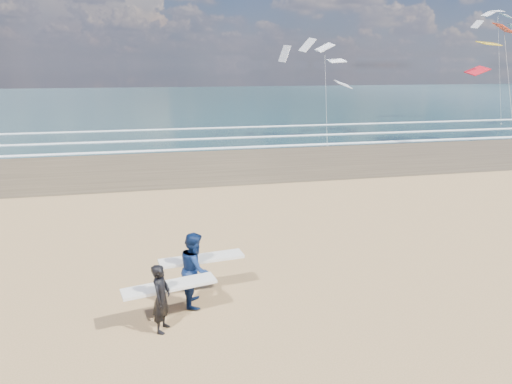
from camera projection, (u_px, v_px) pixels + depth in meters
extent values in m
cube|color=#463825|center=(444.00, 152.00, 32.13)|extent=(220.00, 12.00, 0.01)
cube|color=#183335|center=(265.00, 99.00, 82.92)|extent=(220.00, 100.00, 0.02)
cube|color=white|center=(408.00, 141.00, 36.63)|extent=(220.00, 0.50, 0.05)
cube|color=white|center=(381.00, 133.00, 41.05)|extent=(220.00, 0.50, 0.05)
cube|color=white|center=(351.00, 124.00, 47.16)|extent=(220.00, 0.50, 0.05)
imported|color=black|center=(161.00, 298.00, 10.35)|extent=(0.59, 0.70, 1.64)
cube|color=silver|center=(169.00, 286.00, 10.70)|extent=(2.26, 0.97, 0.07)
imported|color=#0D204C|center=(195.00, 269.00, 11.53)|extent=(0.82, 1.01, 1.92)
cube|color=silver|center=(202.00, 258.00, 11.87)|extent=(2.25, 0.77, 0.07)
cube|color=slate|center=(327.00, 145.00, 34.53)|extent=(0.12, 0.12, 0.10)
cube|color=slate|center=(501.00, 124.00, 47.26)|extent=(0.12, 0.12, 0.10)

